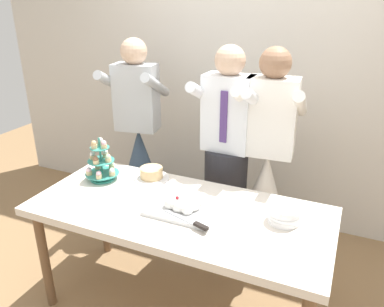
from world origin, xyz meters
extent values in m
plane|color=olive|center=(0.00, 0.00, 0.00)|extent=(8.00, 8.00, 0.00)
cube|color=beige|center=(0.00, 1.42, 1.45)|extent=(5.20, 0.10, 2.90)
cube|color=silver|center=(0.00, 0.00, 0.75)|extent=(1.80, 0.80, 0.05)
cylinder|color=brown|center=(-0.82, -0.32, 0.36)|extent=(0.06, 0.06, 0.72)
cylinder|color=brown|center=(-0.82, 0.32, 0.36)|extent=(0.06, 0.06, 0.72)
cylinder|color=brown|center=(0.82, 0.32, 0.36)|extent=(0.06, 0.06, 0.72)
cylinder|color=teal|center=(-0.65, 0.14, 0.78)|extent=(0.17, 0.17, 0.01)
cylinder|color=teal|center=(-0.65, 0.14, 0.93)|extent=(0.01, 0.01, 0.31)
cylinder|color=teal|center=(-0.65, 0.14, 0.82)|extent=(0.23, 0.23, 0.01)
cylinder|color=#D1B784|center=(-0.56, 0.13, 0.84)|extent=(0.04, 0.04, 0.03)
sphere|color=white|center=(-0.56, 0.13, 0.86)|extent=(0.04, 0.04, 0.04)
cylinder|color=#D1B784|center=(-0.63, 0.22, 0.84)|extent=(0.04, 0.04, 0.03)
sphere|color=beige|center=(-0.63, 0.22, 0.86)|extent=(0.04, 0.04, 0.04)
cylinder|color=#D1B784|center=(-0.72, 0.18, 0.84)|extent=(0.04, 0.04, 0.03)
sphere|color=brown|center=(-0.72, 0.18, 0.86)|extent=(0.04, 0.04, 0.04)
cylinder|color=#D1B784|center=(-0.71, 0.08, 0.84)|extent=(0.04, 0.04, 0.03)
sphere|color=#EAB7C6|center=(-0.71, 0.08, 0.86)|extent=(0.04, 0.04, 0.04)
cylinder|color=#D1B784|center=(-0.61, 0.06, 0.84)|extent=(0.04, 0.04, 0.03)
sphere|color=#EAB7C6|center=(-0.61, 0.06, 0.86)|extent=(0.04, 0.04, 0.04)
cylinder|color=teal|center=(-0.65, 0.14, 0.92)|extent=(0.18, 0.18, 0.01)
cylinder|color=#D1B784|center=(-0.59, 0.13, 0.93)|extent=(0.04, 0.04, 0.03)
sphere|color=beige|center=(-0.59, 0.13, 0.96)|extent=(0.04, 0.04, 0.04)
cylinder|color=#D1B784|center=(-0.65, 0.20, 0.93)|extent=(0.04, 0.04, 0.03)
sphere|color=white|center=(-0.65, 0.20, 0.96)|extent=(0.04, 0.04, 0.04)
cylinder|color=#D1B784|center=(-0.71, 0.13, 0.93)|extent=(0.04, 0.04, 0.03)
sphere|color=white|center=(-0.71, 0.13, 0.96)|extent=(0.04, 0.04, 0.04)
cylinder|color=#D1B784|center=(-0.64, 0.07, 0.93)|extent=(0.04, 0.04, 0.03)
sphere|color=brown|center=(-0.64, 0.07, 0.96)|extent=(0.04, 0.04, 0.04)
cylinder|color=teal|center=(-0.65, 0.14, 1.01)|extent=(0.13, 0.13, 0.01)
cylinder|color=#D1B784|center=(-0.61, 0.13, 1.03)|extent=(0.04, 0.04, 0.03)
sphere|color=#EAB7C6|center=(-0.61, 0.13, 1.05)|extent=(0.04, 0.04, 0.04)
cylinder|color=#D1B784|center=(-0.67, 0.17, 1.03)|extent=(0.04, 0.04, 0.03)
sphere|color=white|center=(-0.67, 0.17, 1.05)|extent=(0.04, 0.04, 0.04)
cylinder|color=#D1B784|center=(-0.67, 0.10, 1.03)|extent=(0.04, 0.04, 0.03)
sphere|color=#D6B27A|center=(-0.67, 0.10, 1.05)|extent=(0.04, 0.04, 0.04)
cube|color=silver|center=(0.04, -0.01, 0.79)|extent=(0.42, 0.31, 0.02)
sphere|color=white|center=(0.10, -0.01, 0.83)|extent=(0.10, 0.10, 0.10)
sphere|color=white|center=(0.09, 0.04, 0.83)|extent=(0.10, 0.10, 0.10)
sphere|color=white|center=(0.03, 0.06, 0.83)|extent=(0.07, 0.07, 0.07)
sphere|color=white|center=(-0.01, 0.01, 0.83)|extent=(0.10, 0.10, 0.10)
sphere|color=white|center=(-0.03, -0.05, 0.83)|extent=(0.09, 0.09, 0.09)
sphere|color=white|center=(0.03, -0.06, 0.83)|extent=(0.08, 0.08, 0.08)
sphere|color=white|center=(0.09, -0.07, 0.82)|extent=(0.07, 0.07, 0.07)
sphere|color=white|center=(0.04, -0.01, 0.84)|extent=(0.11, 0.11, 0.11)
sphere|color=#DB474C|center=(0.05, -0.02, 0.88)|extent=(0.02, 0.02, 0.02)
sphere|color=#DB474C|center=(0.04, -0.01, 0.88)|extent=(0.02, 0.02, 0.02)
sphere|color=#B21923|center=(0.02, -0.06, 0.88)|extent=(0.02, 0.02, 0.02)
sphere|color=#B21923|center=(0.07, -0.04, 0.87)|extent=(0.02, 0.02, 0.02)
sphere|color=#B21923|center=(0.07, -0.01, 0.88)|extent=(0.02, 0.02, 0.02)
cube|color=silver|center=(0.07, -0.13, 0.80)|extent=(0.23, 0.09, 0.00)
cube|color=black|center=(0.22, -0.17, 0.81)|extent=(0.09, 0.05, 0.02)
cylinder|color=white|center=(0.60, 0.10, 0.78)|extent=(0.17, 0.17, 0.01)
cylinder|color=white|center=(0.61, 0.10, 0.79)|extent=(0.17, 0.17, 0.01)
cylinder|color=white|center=(0.61, 0.10, 0.80)|extent=(0.17, 0.17, 0.01)
cylinder|color=white|center=(0.61, 0.10, 0.81)|extent=(0.17, 0.17, 0.01)
cylinder|color=white|center=(0.61, 0.10, 0.82)|extent=(0.17, 0.17, 0.01)
cylinder|color=white|center=(0.61, 0.10, 0.84)|extent=(0.17, 0.17, 0.01)
cylinder|color=white|center=(0.60, 0.10, 0.85)|extent=(0.17, 0.17, 0.01)
cylinder|color=white|center=(0.61, 0.10, 0.86)|extent=(0.17, 0.17, 0.01)
cylinder|color=white|center=(0.61, 0.10, 0.87)|extent=(0.17, 0.17, 0.01)
cylinder|color=white|center=(-0.34, 0.28, 0.78)|extent=(0.24, 0.24, 0.01)
cylinder|color=#D6B27A|center=(-0.34, 0.28, 0.82)|extent=(0.16, 0.16, 0.07)
cylinder|color=#232328|center=(0.07, 0.67, 0.46)|extent=(0.32, 0.32, 0.92)
cube|color=white|center=(0.07, 0.67, 1.19)|extent=(0.35, 0.21, 0.54)
sphere|color=#D8B293|center=(0.07, 0.67, 1.55)|extent=(0.21, 0.21, 0.21)
cylinder|color=white|center=(-0.12, 0.68, 1.30)|extent=(0.09, 0.49, 0.28)
cylinder|color=white|center=(0.26, 0.67, 1.30)|extent=(0.09, 0.49, 0.28)
cube|color=#4C3372|center=(0.07, 0.57, 1.19)|extent=(0.05, 0.01, 0.36)
cone|color=white|center=(0.37, 0.70, 0.46)|extent=(0.56, 0.56, 0.92)
cube|color=white|center=(0.37, 0.70, 1.19)|extent=(0.35, 0.22, 0.54)
sphere|color=#997054|center=(0.37, 0.70, 1.55)|extent=(0.21, 0.21, 0.21)
cylinder|color=white|center=(0.17, 0.68, 1.30)|extent=(0.11, 0.49, 0.28)
cylinder|color=white|center=(0.55, 0.71, 1.30)|extent=(0.11, 0.49, 0.28)
cone|color=#334760|center=(-0.76, 0.80, 0.46)|extent=(0.56, 0.56, 0.92)
cube|color=#B2B7BC|center=(-0.76, 0.80, 1.19)|extent=(0.37, 0.25, 0.54)
sphere|color=#D8B293|center=(-0.76, 0.80, 1.55)|extent=(0.21, 0.21, 0.21)
cylinder|color=#B2B7BC|center=(-0.96, 0.77, 1.30)|extent=(0.15, 0.49, 0.28)
cylinder|color=#B2B7BC|center=(-0.59, 0.83, 1.30)|extent=(0.15, 0.49, 0.28)
camera|label=1|loc=(0.87, -1.77, 1.95)|focal=35.38mm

